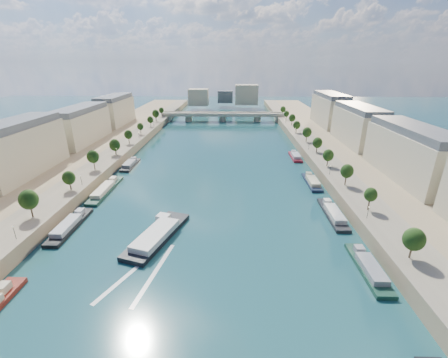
{
  "coord_description": "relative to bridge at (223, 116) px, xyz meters",
  "views": [
    {
      "loc": [
        8.73,
        -41.36,
        52.31
      ],
      "look_at": [
        5.44,
        78.47,
        5.0
      ],
      "focal_mm": 24.0,
      "sensor_mm": 36.0,
      "label": 1
    }
  ],
  "objects": [
    {
      "name": "moored_barges_left",
      "position": [
        -45.5,
        -197.39,
        -4.24
      ],
      "size": [
        5.0,
        155.68,
        3.6
      ],
      "color": "#1C203D",
      "rests_on": "ground"
    },
    {
      "name": "buildings_left",
      "position": [
        -85.0,
        -126.23,
        11.37
      ],
      "size": [
        16.0,
        226.0,
        23.2
      ],
      "color": "beige",
      "rests_on": "ground"
    },
    {
      "name": "bridge",
      "position": [
        0.0,
        0.0,
        0.0
      ],
      "size": [
        112.0,
        12.0,
        8.15
      ],
      "color": "#C1B79E",
      "rests_on": "ground"
    },
    {
      "name": "pave_right",
      "position": [
        57.0,
        -138.23,
        -0.03
      ],
      "size": [
        14.0,
        520.0,
        0.1
      ],
      "primitive_type": "cube",
      "color": "gray",
      "rests_on": "quay_right"
    },
    {
      "name": "pave_left",
      "position": [
        -57.0,
        -138.23,
        -0.03
      ],
      "size": [
        14.0,
        520.0,
        0.1
      ],
      "primitive_type": "cube",
      "color": "gray",
      "rests_on": "quay_left"
    },
    {
      "name": "moored_barges_right",
      "position": [
        45.5,
        -187.13,
        -4.24
      ],
      "size": [
        5.0,
        161.87,
        3.6
      ],
      "color": "black",
      "rests_on": "ground"
    },
    {
      "name": "ground",
      "position": [
        0.0,
        -138.23,
        -5.08
      ],
      "size": [
        700.0,
        700.0,
        0.0
      ],
      "primitive_type": "plane",
      "color": "#0D383B",
      "rests_on": "ground"
    },
    {
      "name": "wake",
      "position": [
        -14.63,
        -215.34,
        -5.06
      ],
      "size": [
        15.26,
        25.79,
        0.04
      ],
      "color": "silver",
      "rests_on": "ground"
    },
    {
      "name": "quay_right",
      "position": [
        72.0,
        -138.23,
        -2.58
      ],
      "size": [
        44.0,
        520.0,
        5.0
      ],
      "primitive_type": "cube",
      "color": "#9E8460",
      "rests_on": "ground"
    },
    {
      "name": "quay_left",
      "position": [
        -72.0,
        -138.23,
        -2.58
      ],
      "size": [
        44.0,
        520.0,
        5.0
      ],
      "primitive_type": "cube",
      "color": "#9E8460",
      "rests_on": "ground"
    },
    {
      "name": "skyline",
      "position": [
        3.19,
        81.29,
        9.57
      ],
      "size": [
        79.0,
        42.0,
        22.0
      ],
      "color": "beige",
      "rests_on": "ground"
    },
    {
      "name": "tour_barge",
      "position": [
        -14.63,
        -198.78,
        -3.95
      ],
      "size": [
        16.76,
        30.47,
        3.98
      ],
      "rotation": [
        0.0,
        0.0,
        -0.3
      ],
      "color": "black",
      "rests_on": "ground"
    },
    {
      "name": "lamps_left",
      "position": [
        -52.5,
        -148.23,
        2.7
      ],
      "size": [
        0.36,
        200.36,
        4.28
      ],
      "color": "black",
      "rests_on": "ground"
    },
    {
      "name": "trees_left",
      "position": [
        -55.0,
        -136.23,
        5.39
      ],
      "size": [
        4.8,
        268.8,
        8.26
      ],
      "color": "#382B1E",
      "rests_on": "ground"
    },
    {
      "name": "buildings_right",
      "position": [
        85.0,
        -126.23,
        11.37
      ],
      "size": [
        16.0,
        226.0,
        23.2
      ],
      "color": "beige",
      "rests_on": "ground"
    },
    {
      "name": "trees_right",
      "position": [
        55.0,
        -128.23,
        5.39
      ],
      "size": [
        4.8,
        268.8,
        8.26
      ],
      "color": "#382B1E",
      "rests_on": "ground"
    },
    {
      "name": "lamps_right",
      "position": [
        52.5,
        -133.23,
        2.7
      ],
      "size": [
        0.36,
        200.36,
        4.28
      ],
      "color": "black",
      "rests_on": "ground"
    }
  ]
}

